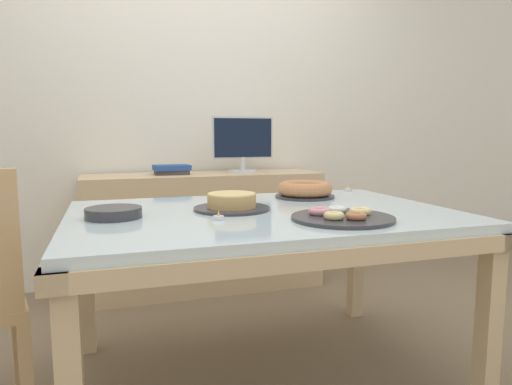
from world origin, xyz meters
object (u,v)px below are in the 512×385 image
Objects in this scene: book_stack at (172,170)px; tealight_right_edge at (215,201)px; computer_monitor at (243,145)px; tealight_near_cakes at (348,190)px; pastry_platter at (342,216)px; cake_golden_bundt at (305,190)px; plate_stack at (114,213)px; tealight_left_edge at (219,217)px; cake_chocolate_round at (232,203)px.

tealight_right_edge is (0.07, -0.95, -0.08)m from book_stack.
tealight_near_cakes is at bearing -63.70° from computer_monitor.
tealight_near_cakes is at bearing 59.40° from pastry_platter.
cake_golden_bundt is 1.40× the size of plate_stack.
cake_golden_bundt reaches higher than pastry_platter.
book_stack is at bearing 179.83° from computer_monitor.
tealight_right_edge is (-0.35, 0.55, -0.00)m from pastry_platter.
plate_stack is at bearing 156.33° from tealight_left_edge.
tealight_right_edge is at bearing -85.68° from book_stack.
pastry_platter reaches higher than tealight_near_cakes.
tealight_left_edge is 1.00× the size of tealight_near_cakes.
tealight_right_edge is (-0.47, -0.04, -0.03)m from cake_golden_bundt.
cake_chocolate_round is (0.09, -1.16, -0.06)m from book_stack.
plate_stack is 1.31m from tealight_near_cakes.
computer_monitor is at bearing -0.17° from book_stack.
pastry_platter is 0.86m from plate_stack.
book_stack reaches higher than plate_stack.
tealight_near_cakes is (0.43, 0.73, -0.00)m from pastry_platter.
tealight_left_edge and tealight_near_cakes have the same top height.
cake_chocolate_round is 0.47m from pastry_platter.
computer_monitor reaches higher than tealight_left_edge.
tealight_near_cakes is (1.24, 0.44, -0.01)m from plate_stack.
computer_monitor is at bearing 116.30° from tealight_near_cakes.
tealight_near_cakes is at bearing 13.36° from tealight_right_edge.
computer_monitor is 1.24m from cake_chocolate_round.
book_stack is at bearing 94.65° from cake_chocolate_round.
computer_monitor is 1.52m from pastry_platter.
book_stack is 1.26m from plate_stack.
computer_monitor is at bearing 70.14° from tealight_left_edge.
tealight_left_edge is at bearing -109.86° from computer_monitor.
book_stack is at bearing 138.31° from tealight_near_cakes.
tealight_near_cakes is at bearing -41.69° from book_stack.
book_stack reaches higher than tealight_right_edge.
tealight_near_cakes is (0.38, -0.76, -0.23)m from computer_monitor.
pastry_platter is at bearing -17.41° from tealight_left_edge.
pastry_platter is at bearing -74.17° from book_stack.
plate_stack is at bearing -150.95° from tealight_right_edge.
cake_chocolate_round is (-0.39, -1.16, -0.21)m from computer_monitor.
cake_golden_bundt reaches higher than cake_chocolate_round.
plate_stack is 5.25× the size of tealight_right_edge.
plate_stack is (-0.80, 0.30, 0.01)m from pastry_platter.
plate_stack reaches higher than tealight_near_cakes.
cake_chocolate_round is 0.86m from tealight_near_cakes.
tealight_near_cakes is at bearing 19.44° from plate_stack.
computer_monitor is 0.51m from book_stack.
pastry_platter is 9.49× the size of tealight_near_cakes.
computer_monitor reaches higher than plate_stack.
book_stack reaches higher than tealight_left_edge.
book_stack is 1.06m from cake_golden_bundt.
book_stack is 0.80× the size of cake_golden_bundt.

